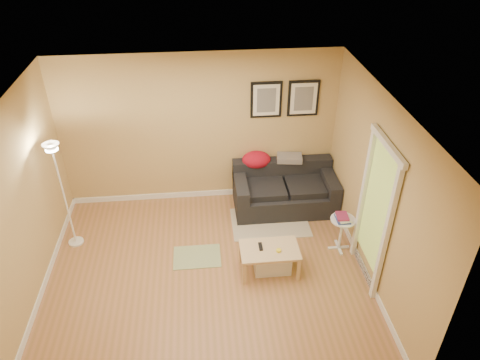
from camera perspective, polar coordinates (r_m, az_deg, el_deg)
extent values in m
plane|color=#A76E47|center=(6.52, -4.16, -12.16)|extent=(4.50, 4.50, 0.00)
plane|color=white|center=(5.01, -5.36, 9.17)|extent=(4.50, 4.50, 0.00)
plane|color=tan|center=(7.37, -5.19, 6.30)|extent=(4.50, 0.00, 4.50)
plane|color=tan|center=(4.22, -3.77, -19.14)|extent=(4.50, 0.00, 4.50)
plane|color=tan|center=(6.10, -26.36, -3.87)|extent=(0.00, 4.00, 4.00)
plane|color=tan|center=(6.09, 16.96, -1.54)|extent=(0.00, 4.00, 4.00)
cube|color=white|center=(8.01, -4.74, -1.72)|extent=(4.50, 0.02, 0.10)
cube|color=white|center=(6.86, -23.67, -12.24)|extent=(0.02, 4.00, 0.10)
cube|color=white|center=(6.86, 15.18, -10.14)|extent=(0.02, 4.00, 0.10)
cube|color=#B8AB92|center=(7.42, 3.82, -5.39)|extent=(1.25, 0.85, 0.01)
cube|color=#668C4C|center=(6.81, -5.48, -9.68)|extent=(0.70, 0.50, 0.01)
cube|color=black|center=(6.33, 2.63, -8.45)|extent=(0.05, 0.16, 0.02)
cylinder|color=yellow|center=(6.28, 4.94, -8.92)|extent=(0.07, 0.07, 0.03)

